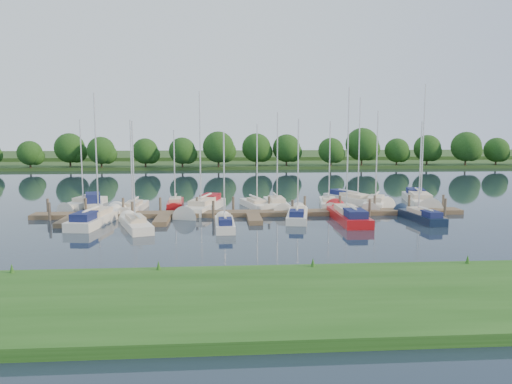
{
  "coord_description": "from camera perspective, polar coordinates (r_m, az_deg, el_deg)",
  "views": [
    {
      "loc": [
        -3.03,
        -37.88,
        8.0
      ],
      "look_at": [
        0.36,
        8.0,
        2.2
      ],
      "focal_mm": 35.0,
      "sensor_mm": 36.0,
      "label": 1
    }
  ],
  "objects": [
    {
      "name": "sailboat_s_2",
      "position": [
        40.64,
        -3.61,
        -3.73
      ],
      "size": [
        1.61,
        6.25,
        8.15
      ],
      "rotation": [
        0.0,
        0.0,
        0.02
      ],
      "color": "silver",
      "rests_on": "ground"
    },
    {
      "name": "sailboat_n_8",
      "position": [
        55.39,
        11.28,
        -0.93
      ],
      "size": [
        5.37,
        9.13,
        11.74
      ],
      "rotation": [
        0.0,
        0.0,
        3.57
      ],
      "color": "silver",
      "rests_on": "ground"
    },
    {
      "name": "mooring_pilings",
      "position": [
        47.0,
        -0.48,
        -1.87
      ],
      "size": [
        38.24,
        2.84,
        2.0
      ],
      "color": "#473D33",
      "rests_on": "ground"
    },
    {
      "name": "far_shore",
      "position": [
        113.19,
        -2.69,
        3.28
      ],
      "size": [
        180.0,
        30.0,
        0.6
      ],
      "primitive_type": "cube",
      "color": "#223D17",
      "rests_on": "ground"
    },
    {
      "name": "sailboat_s_1",
      "position": [
        41.64,
        -13.59,
        -3.71
      ],
      "size": [
        3.54,
        6.96,
        9.04
      ],
      "rotation": [
        0.0,
        0.0,
        0.34
      ],
      "color": "silver",
      "rests_on": "ground"
    },
    {
      "name": "treeline",
      "position": [
        99.81,
        -3.38,
        5.01
      ],
      "size": [
        144.5,
        10.05,
        8.28
      ],
      "color": "#38281C",
      "rests_on": "ground"
    },
    {
      "name": "sailboat_n_5",
      "position": [
        50.93,
        0.04,
        -1.55
      ],
      "size": [
        3.04,
        6.98,
        8.86
      ],
      "rotation": [
        0.0,
        0.0,
        3.39
      ],
      "color": "silver",
      "rests_on": "ground"
    },
    {
      "name": "sailboat_n_2",
      "position": [
        50.32,
        -13.85,
        -1.86
      ],
      "size": [
        2.09,
        7.27,
        9.23
      ],
      "rotation": [
        0.0,
        0.0,
        3.08
      ],
      "color": "silver",
      "rests_on": "ground"
    },
    {
      "name": "sailboat_s_4",
      "position": [
        44.75,
        10.43,
        -2.79
      ],
      "size": [
        2.34,
        9.44,
        12.08
      ],
      "rotation": [
        0.0,
        0.0,
        -0.01
      ],
      "color": "#AC0F13",
      "rests_on": "ground"
    },
    {
      "name": "motorboat",
      "position": [
        52.78,
        -18.11,
        -1.46
      ],
      "size": [
        2.95,
        6.09,
        2.02
      ],
      "rotation": [
        0.0,
        0.0,
        3.39
      ],
      "color": "silver",
      "rests_on": "ground"
    },
    {
      "name": "distant_hill",
      "position": [
        138.11,
        -2.98,
        4.15
      ],
      "size": [
        220.0,
        40.0,
        1.4
      ],
      "primitive_type": "cube",
      "color": "#345525",
      "rests_on": "ground"
    },
    {
      "name": "sailboat_s_0",
      "position": [
        44.8,
        -17.76,
        -3.01
      ],
      "size": [
        3.32,
        9.1,
        11.52
      ],
      "rotation": [
        0.0,
        0.0,
        -0.16
      ],
      "color": "silver",
      "rests_on": "ground"
    },
    {
      "name": "sailboat_s_5",
      "position": [
        46.41,
        18.28,
        -2.71
      ],
      "size": [
        2.22,
        7.07,
        9.03
      ],
      "rotation": [
        0.0,
        0.0,
        0.09
      ],
      "color": "black",
      "rests_on": "ground"
    },
    {
      "name": "sailboat_n_10",
      "position": [
        56.72,
        18.23,
        -0.95
      ],
      "size": [
        4.31,
        10.55,
        13.16
      ],
      "rotation": [
        0.0,
        0.0,
        2.93
      ],
      "color": "silver",
      "rests_on": "ground"
    },
    {
      "name": "dock",
      "position": [
        45.96,
        -0.39,
        -2.59
      ],
      "size": [
        40.0,
        6.0,
        0.4
      ],
      "color": "brown",
      "rests_on": "ground"
    },
    {
      "name": "sailboat_n_3",
      "position": [
        52.24,
        -9.21,
        -1.42
      ],
      "size": [
        1.72,
        6.4,
        8.26
      ],
      "rotation": [
        0.0,
        0.0,
        3.18
      ],
      "color": "#AC0F13",
      "rests_on": "ground"
    },
    {
      "name": "sailboat_n_9",
      "position": [
        52.73,
        13.52,
        -1.43
      ],
      "size": [
        4.55,
        7.78,
        10.28
      ],
      "rotation": [
        0.0,
        0.0,
        2.72
      ],
      "color": "silver",
      "rests_on": "ground"
    },
    {
      "name": "sailboat_n_0",
      "position": [
        54.75,
        -19.0,
        -1.32
      ],
      "size": [
        3.19,
        7.32,
        9.36
      ],
      "rotation": [
        0.0,
        0.0,
        2.89
      ],
      "color": "silver",
      "rests_on": "ground"
    },
    {
      "name": "ground",
      "position": [
        38.84,
        0.34,
        -4.7
      ],
      "size": [
        260.0,
        260.0,
        0.0
      ],
      "primitive_type": "plane",
      "color": "#17212F",
      "rests_on": "ground"
    },
    {
      "name": "sailboat_n_4",
      "position": [
        49.29,
        -6.13,
        -1.8
      ],
      "size": [
        4.45,
        9.48,
        12.04
      ],
      "rotation": [
        0.0,
        0.0,
        2.85
      ],
      "color": "silver",
      "rests_on": "ground"
    },
    {
      "name": "sailboat_n_6",
      "position": [
        51.05,
        2.38,
        -1.52
      ],
      "size": [
        2.07,
        7.86,
        10.07
      ],
      "rotation": [
        0.0,
        0.0,
        3.17
      ],
      "color": "silver",
      "rests_on": "ground"
    },
    {
      "name": "sailboat_n_7",
      "position": [
        52.35,
        8.31,
        -1.39
      ],
      "size": [
        2.66,
        7.26,
        9.15
      ],
      "rotation": [
        0.0,
        0.0,
        2.98
      ],
      "color": "silver",
      "rests_on": "ground"
    },
    {
      "name": "sailboat_s_3",
      "position": [
        44.73,
        4.76,
        -2.73
      ],
      "size": [
        2.86,
        7.32,
        9.28
      ],
      "rotation": [
        0.0,
        0.0,
        -0.19
      ],
      "color": "silver",
      "rests_on": "ground"
    },
    {
      "name": "near_bank",
      "position": [
        23.41,
        3.53,
        -12.16
      ],
      "size": [
        90.0,
        10.0,
        0.5
      ],
      "primitive_type": "cube",
      "color": "#1D4B15",
      "rests_on": "ground"
    }
  ]
}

